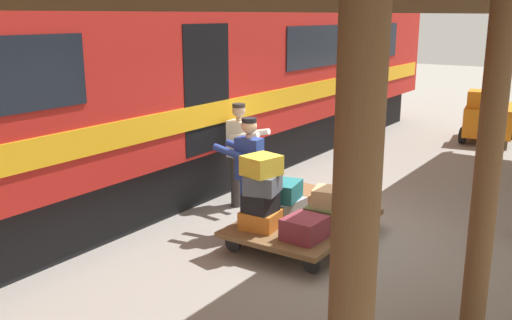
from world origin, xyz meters
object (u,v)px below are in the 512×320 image
suitcase_brown_leather (303,197)px  suitcase_burgundy_valise (305,228)px  suitcase_olive_duffel (326,215)px  suitcase_slate_roller (263,183)px  suitcase_gray_aluminum (283,207)px  suitcase_tan_vintage (329,197)px  train_car (138,77)px  porter_by_door (240,151)px  suitcase_red_plastic (344,205)px  porter_in_overalls (248,172)px  baggage_tug (489,117)px  luggage_cart (304,223)px  suitcase_teal_softside (283,191)px  suitcase_black_hardshell (261,202)px  suitcase_orange_carryall (260,219)px  suitcase_yellow_case (261,165)px

suitcase_brown_leather → suitcase_burgundy_valise: size_ratio=1.21×
suitcase_olive_duffel → suitcase_slate_roller: bearing=40.4°
suitcase_gray_aluminum → suitcase_tan_vintage: size_ratio=1.46×
train_car → suitcase_slate_roller: size_ratio=41.79×
suitcase_gray_aluminum → suitcase_tan_vintage: suitcase_tan_vintage is taller
suitcase_tan_vintage → porter_by_door: porter_by_door is taller
suitcase_red_plastic → suitcase_burgundy_valise: (0.00, 1.17, 0.02)m
porter_by_door → porter_in_overalls: bearing=130.5°
baggage_tug → porter_in_overalls: bearing=80.6°
suitcase_burgundy_valise → baggage_tug: baggage_tug is taller
luggage_cart → suitcase_teal_softside: (0.33, 0.00, 0.41)m
luggage_cart → suitcase_black_hardshell: size_ratio=5.43×
train_car → suitcase_teal_softside: train_car is taller
suitcase_orange_carryall → porter_in_overalls: bearing=-39.1°
suitcase_black_hardshell → porter_in_overalls: porter_in_overalls is taller
train_car → suitcase_orange_carryall: bearing=163.0°
suitcase_orange_carryall → suitcase_gray_aluminum: size_ratio=0.81×
suitcase_yellow_case → porter_in_overalls: bearing=-38.5°
suitcase_teal_softside → suitcase_brown_leather: bearing=-89.7°
luggage_cart → suitcase_slate_roller: suitcase_slate_roller is taller
porter_in_overalls → suitcase_yellow_case: bearing=141.5°
suitcase_gray_aluminum → suitcase_orange_carryall: bearing=90.0°
suitcase_brown_leather → suitcase_slate_roller: (-0.02, 1.14, 0.50)m
train_car → suitcase_tan_vintage: (-3.84, 0.36, -1.35)m
luggage_cart → suitcase_orange_carryall: bearing=60.0°
suitcase_slate_roller → suitcase_yellow_case: size_ratio=1.08×
luggage_cart → suitcase_brown_leather: size_ratio=3.43×
suitcase_slate_roller → porter_by_door: (1.33, -1.34, 0.00)m
porter_by_door → baggage_tug: bearing=-106.8°
suitcase_orange_carryall → suitcase_slate_roller: bearing=-127.0°
train_car → suitcase_burgundy_valise: size_ratio=38.83×
suitcase_red_plastic → suitcase_orange_carryall: size_ratio=1.10×
train_car → suitcase_slate_roller: bearing=163.5°
luggage_cart → suitcase_yellow_case: suitcase_yellow_case is taller
suitcase_black_hardshell → porter_by_door: size_ratio=0.23×
suitcase_olive_duffel → suitcase_burgundy_valise: bearing=90.0°
suitcase_burgundy_valise → suitcase_black_hardshell: 0.70m
suitcase_olive_duffel → suitcase_yellow_case: suitcase_yellow_case is taller
suitcase_red_plastic → train_car: bearing=3.1°
suitcase_orange_carryall → suitcase_burgundy_valise: bearing=180.0°
suitcase_gray_aluminum → baggage_tug: baggage_tug is taller
suitcase_red_plastic → suitcase_teal_softside: bearing=41.1°
suitcase_black_hardshell → suitcase_teal_softside: suitcase_teal_softside is taller
suitcase_yellow_case → suitcase_gray_aluminum: bearing=-88.1°
suitcase_black_hardshell → baggage_tug: 8.88m
luggage_cart → suitcase_olive_duffel: (-0.34, 0.00, 0.18)m
train_car → luggage_cart: train_car is taller
suitcase_tan_vintage → baggage_tug: bearing=-91.7°
suitcase_gray_aluminum → suitcase_teal_softside: size_ratio=1.13×
train_car → luggage_cart: size_ratio=9.32×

